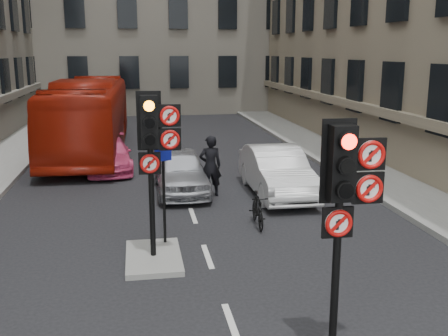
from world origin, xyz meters
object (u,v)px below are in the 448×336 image
object	(u,v)px
signal_near	(346,188)
car_pink	(109,155)
bus_red	(89,116)
car_silver	(181,171)
motorcyclist	(210,166)
info_sign	(164,182)
car_white	(277,171)
signal_far	(154,139)
motorcycle	(258,210)

from	to	relation	value
signal_near	car_pink	distance (m)	13.93
signal_near	bus_red	bearing A→B (deg)	106.54
car_pink	signal_near	bearing A→B (deg)	-77.39
car_silver	motorcyclist	xyz separation A→B (m)	(0.88, -0.65, 0.27)
car_pink	info_sign	size ratio (longest dim) A/B	1.80
motorcyclist	info_sign	size ratio (longest dim) A/B	0.85
car_silver	bus_red	world-z (taller)	bus_red
car_white	signal_far	bearing A→B (deg)	-129.46
car_silver	car_white	xyz separation A→B (m)	(2.97, -0.84, 0.06)
signal_near	car_white	bearing A→B (deg)	81.01
car_white	motorcyclist	distance (m)	2.12
car_white	car_silver	bearing A→B (deg)	164.65
car_silver	info_sign	world-z (taller)	info_sign
car_white	motorcycle	size ratio (longest dim) A/B	3.12
car_silver	car_white	distance (m)	3.09
motorcyclist	signal_far	bearing A→B (deg)	66.60
signal_near	info_sign	world-z (taller)	signal_near
bus_red	info_sign	world-z (taller)	bus_red
car_silver	bus_red	bearing A→B (deg)	115.24
car_silver	car_white	world-z (taller)	car_white
bus_red	motorcyclist	size ratio (longest dim) A/B	6.09
car_white	signal_near	bearing A→B (deg)	-98.51
motorcycle	signal_near	bearing A→B (deg)	-88.11
car_silver	bus_red	distance (m)	8.05
car_white	info_sign	xyz separation A→B (m)	(-3.77, -4.02, 0.83)
car_silver	car_pink	world-z (taller)	car_silver
signal_near	car_pink	bearing A→B (deg)	107.08
signal_near	bus_red	xyz separation A→B (m)	(-5.00, 16.83, -0.94)
signal_near	motorcycle	bearing A→B (deg)	89.05
motorcycle	info_sign	bearing A→B (deg)	-152.66
bus_red	motorcycle	world-z (taller)	bus_red
info_sign	car_white	bearing A→B (deg)	30.23
car_silver	car_white	bearing A→B (deg)	-15.85
car_pink	info_sign	xyz separation A→B (m)	(1.66, -8.44, 0.99)
signal_near	motorcyclist	size ratio (longest dim) A/B	1.84
signal_far	motorcyclist	xyz separation A→B (m)	(1.89, 4.95, -1.73)
car_white	motorcycle	world-z (taller)	car_white
signal_near	car_silver	xyz separation A→B (m)	(-1.59, 9.60, -1.88)
car_silver	info_sign	size ratio (longest dim) A/B	1.81
signal_far	bus_red	distance (m)	13.10
motorcycle	signal_far	bearing A→B (deg)	-142.44
motorcyclist	car_white	bearing A→B (deg)	172.29
info_sign	bus_red	bearing A→B (deg)	85.57
signal_far	motorcycle	xyz separation A→B (m)	(2.70, 1.87, -2.26)
bus_red	car_silver	bearing A→B (deg)	-63.26
bus_red	car_white	bearing A→B (deg)	-50.18
bus_red	info_sign	distance (m)	12.37
signal_near	motorcycle	size ratio (longest dim) A/B	2.43
car_pink	car_silver	bearing A→B (deg)	-59.90
car_silver	motorcycle	xyz separation A→B (m)	(1.68, -3.73, -0.26)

